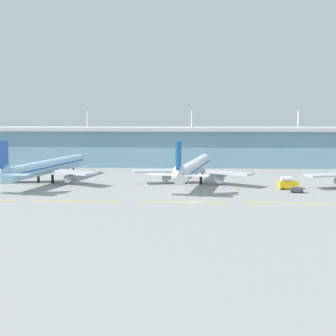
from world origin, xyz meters
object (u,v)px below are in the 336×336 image
(fuel_truck, at_px, (288,183))
(airliner_near_middle, at_px, (47,167))
(pushback_tug, at_px, (297,190))
(airliner_center, at_px, (194,168))
(safety_cone_nose_front, at_px, (238,189))
(safety_cone_left_wingtip, at_px, (185,189))
(safety_cone_right_wingtip, at_px, (236,194))

(fuel_truck, bearing_deg, airliner_near_middle, 172.46)
(airliner_near_middle, distance_m, pushback_tug, 98.97)
(airliner_center, relative_size, safety_cone_nose_front, 101.42)
(airliner_near_middle, height_order, pushback_tug, airliner_near_middle)
(safety_cone_nose_front, bearing_deg, safety_cone_left_wingtip, -173.24)
(airliner_center, relative_size, safety_cone_right_wingtip, 101.42)
(safety_cone_right_wingtip, bearing_deg, safety_cone_nose_front, 81.14)
(airliner_center, height_order, safety_cone_right_wingtip, airliner_center)
(airliner_near_middle, distance_m, fuel_truck, 96.03)
(pushback_tug, height_order, safety_cone_right_wingtip, pushback_tug)
(safety_cone_left_wingtip, bearing_deg, airliner_center, 79.59)
(safety_cone_right_wingtip, bearing_deg, airliner_center, 117.83)
(airliner_near_middle, relative_size, safety_cone_nose_front, 99.26)
(pushback_tug, bearing_deg, safety_cone_right_wingtip, -163.61)
(fuel_truck, bearing_deg, safety_cone_nose_front, -175.75)
(airliner_near_middle, relative_size, safety_cone_right_wingtip, 99.26)
(safety_cone_nose_front, height_order, safety_cone_right_wingtip, same)
(fuel_truck, distance_m, safety_cone_nose_front, 18.80)
(airliner_center, height_order, fuel_truck, airliner_center)
(fuel_truck, height_order, safety_cone_nose_front, fuel_truck)
(airliner_near_middle, bearing_deg, fuel_truck, -7.54)
(pushback_tug, distance_m, safety_cone_right_wingtip, 23.25)
(safety_cone_left_wingtip, bearing_deg, safety_cone_right_wingtip, -30.00)
(airliner_near_middle, xyz_separation_m, safety_cone_right_wingtip, (74.51, -26.49, -6.11))
(safety_cone_left_wingtip, xyz_separation_m, safety_cone_nose_front, (19.61, 2.32, 0.00))
(airliner_near_middle, relative_size, airliner_center, 0.98)
(airliner_near_middle, relative_size, fuel_truck, 9.32)
(fuel_truck, xyz_separation_m, safety_cone_left_wingtip, (-38.26, -3.71, -1.91))
(pushback_tug, height_order, safety_cone_left_wingtip, pushback_tug)
(airliner_center, distance_m, safety_cone_left_wingtip, 18.57)
(airliner_near_middle, distance_m, safety_cone_left_wingtip, 59.45)
(airliner_near_middle, bearing_deg, airliner_center, 0.91)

